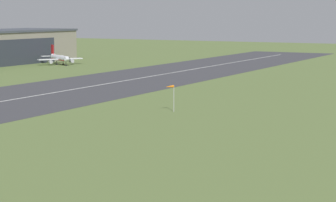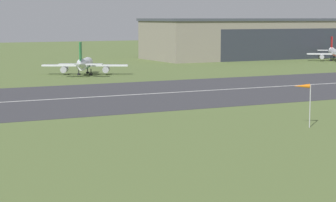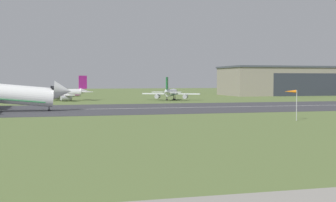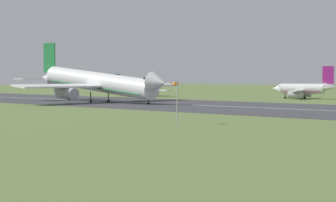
{
  "view_description": "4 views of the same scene",
  "coord_description": "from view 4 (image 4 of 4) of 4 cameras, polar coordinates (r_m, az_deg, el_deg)",
  "views": [
    {
      "loc": [
        -133.04,
        15.33,
        21.98
      ],
      "look_at": [
        -16.86,
        78.3,
        4.27
      ],
      "focal_mm": 70.0,
      "sensor_mm": 36.0,
      "label": 1
    },
    {
      "loc": [
        -61.76,
        12.44,
        15.14
      ],
      "look_at": [
        -19.59,
        96.82,
        3.08
      ],
      "focal_mm": 70.0,
      "sensor_mm": 36.0,
      "label": 2
    },
    {
      "loc": [
        -52.56,
        1.57,
        8.19
      ],
      "look_at": [
        -27.34,
        95.33,
        3.66
      ],
      "focal_mm": 50.0,
      "sensor_mm": 36.0,
      "label": 3
    },
    {
      "loc": [
        58.54,
        15.33,
        7.04
      ],
      "look_at": [
        -18.47,
        96.83,
        2.57
      ],
      "focal_mm": 70.0,
      "sensor_mm": 36.0,
      "label": 4
    }
  ],
  "objects": [
    {
      "name": "ground_plane",
      "position": [
        77.0,
        -6.37,
        -2.98
      ],
      "size": [
        695.65,
        695.65,
        0.0
      ],
      "primitive_type": "plane",
      "color": "olive"
    },
    {
      "name": "airplane_landing",
      "position": [
        168.88,
        -6.12,
        1.61
      ],
      "size": [
        50.14,
        49.23,
        15.96
      ],
      "color": "white",
      "rests_on": "ground_plane"
    },
    {
      "name": "airplane_parked_east",
      "position": [
        196.24,
        11.7,
        1.02
      ],
      "size": [
        19.87,
        19.41,
        9.59
      ],
      "color": "white",
      "rests_on": "ground_plane"
    },
    {
      "name": "airplane_parked_far_east",
      "position": [
        216.66,
        -2.56,
        1.04
      ],
      "size": [
        24.11,
        25.5,
        7.35
      ],
      "color": "white",
      "rests_on": "ground_plane"
    },
    {
      "name": "windsock_pole",
      "position": [
        93.8,
        0.53,
        1.3
      ],
      "size": [
        2.35,
        1.46,
        6.09
      ],
      "color": "#B7B7BC",
      "rests_on": "ground_plane"
    }
  ]
}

